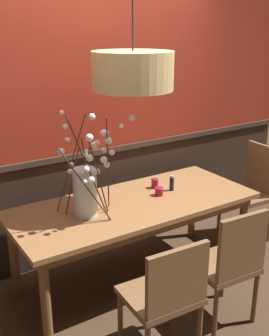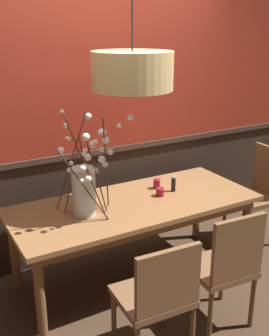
{
  "view_description": "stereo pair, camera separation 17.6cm",
  "coord_description": "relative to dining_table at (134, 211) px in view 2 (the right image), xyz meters",
  "views": [
    {
      "loc": [
        -1.71,
        -2.65,
        2.12
      ],
      "look_at": [
        0.0,
        0.0,
        1.03
      ],
      "focal_mm": 44.72,
      "sensor_mm": 36.0,
      "label": 1
    },
    {
      "loc": [
        -1.56,
        -2.74,
        2.12
      ],
      "look_at": [
        0.0,
        0.0,
        1.03
      ],
      "focal_mm": 44.72,
      "sensor_mm": 36.0,
      "label": 2
    }
  ],
  "objects": [
    {
      "name": "dining_table",
      "position": [
        0.0,
        0.0,
        0.0
      ],
      "size": [
        2.05,
        0.86,
        0.73
      ],
      "color": "olive",
      "rests_on": "ground"
    },
    {
      "name": "chair_near_side_right",
      "position": [
        0.26,
        -0.84,
        -0.14
      ],
      "size": [
        0.46,
        0.45,
        0.93
      ],
      "color": "brown",
      "rests_on": "ground"
    },
    {
      "name": "ground_plane",
      "position": [
        0.0,
        0.0,
        -0.65
      ],
      "size": [
        24.0,
        24.0,
        0.0
      ],
      "primitive_type": "plane",
      "color": "#422D1E"
    },
    {
      "name": "candle_holder_nearer_center",
      "position": [
        0.25,
        0.01,
        0.12
      ],
      "size": [
        0.08,
        0.08,
        0.07
      ],
      "color": "maroon",
      "rests_on": "dining_table"
    },
    {
      "name": "back_wall",
      "position": [
        0.0,
        0.67,
        0.68
      ],
      "size": [
        4.64,
        0.14,
        2.67
      ],
      "color": "#2D2119",
      "rests_on": "ground"
    },
    {
      "name": "condiment_bottle",
      "position": [
        0.41,
        0.04,
        0.15
      ],
      "size": [
        0.04,
        0.04,
        0.14
      ],
      "color": "black",
      "rests_on": "dining_table"
    },
    {
      "name": "candle_holder_nearer_edge",
      "position": [
        0.32,
        0.17,
        0.12
      ],
      "size": [
        0.07,
        0.07,
        0.08
      ],
      "color": "maroon",
      "rests_on": "dining_table"
    },
    {
      "name": "vase_with_blossoms",
      "position": [
        -0.44,
        -0.01,
        0.31
      ],
      "size": [
        0.58,
        0.6,
        0.84
      ],
      "color": "silver",
      "rests_on": "dining_table"
    },
    {
      "name": "chair_near_side_left",
      "position": [
        -0.33,
        -0.87,
        -0.15
      ],
      "size": [
        0.48,
        0.45,
        0.88
      ],
      "color": "brown",
      "rests_on": "ground"
    },
    {
      "name": "chair_head_east_end",
      "position": [
        1.42,
        0.0,
        -0.11
      ],
      "size": [
        0.44,
        0.44,
        0.98
      ],
      "color": "brown",
      "rests_on": "ground"
    },
    {
      "name": "pendant_lamp",
      "position": [
        -0.04,
        -0.04,
        1.14
      ],
      "size": [
        0.6,
        0.6,
        1.02
      ],
      "color": "tan"
    },
    {
      "name": "chair_far_side_left",
      "position": [
        -0.28,
        0.87,
        -0.1
      ],
      "size": [
        0.44,
        0.42,
        0.99
      ],
      "color": "brown",
      "rests_on": "ground"
    },
    {
      "name": "chair_far_side_right",
      "position": [
        0.27,
        0.86,
        -0.12
      ],
      "size": [
        0.46,
        0.39,
        0.96
      ],
      "color": "brown",
      "rests_on": "ground"
    }
  ]
}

